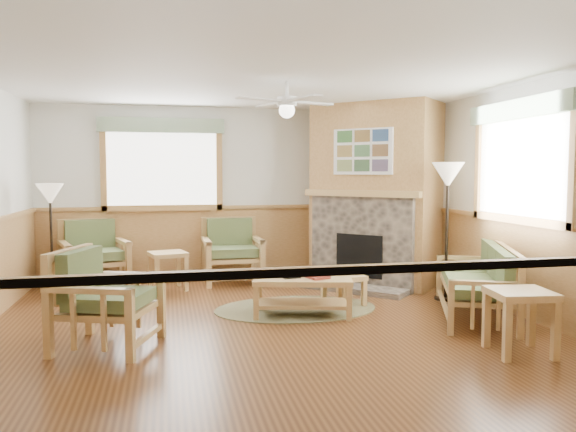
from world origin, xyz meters
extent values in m
cube|color=brown|center=(0.00, 0.00, -0.01)|extent=(6.00, 6.00, 0.01)
cube|color=white|center=(0.00, 0.00, 2.70)|extent=(6.00, 6.00, 0.01)
cube|color=white|center=(0.00, 3.00, 1.35)|extent=(6.00, 0.02, 2.70)
cube|color=white|center=(0.00, -3.00, 1.35)|extent=(6.00, 0.02, 2.70)
cube|color=white|center=(3.00, 0.00, 1.35)|extent=(0.02, 6.00, 2.70)
cylinder|color=brown|center=(0.49, 0.67, 0.01)|extent=(2.49, 2.49, 0.01)
cube|color=maroon|center=(0.65, 0.29, 0.48)|extent=(0.29, 0.35, 0.03)
cube|color=black|center=(0.35, 0.41, 0.48)|extent=(0.24, 0.30, 0.03)
camera|label=1|loc=(-1.04, -5.96, 1.68)|focal=35.00mm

